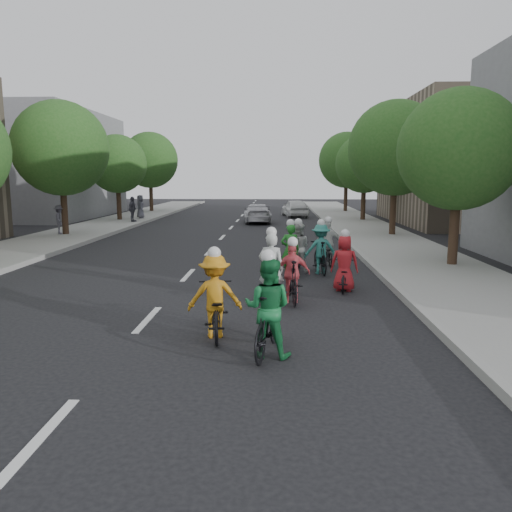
# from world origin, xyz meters

# --- Properties ---
(ground) EXTENTS (120.00, 120.00, 0.00)m
(ground) POSITION_xyz_m (0.00, 0.00, 0.00)
(ground) COLOR black
(ground) RESTS_ON ground
(sidewalk_left) EXTENTS (4.00, 80.00, 0.15)m
(sidewalk_left) POSITION_xyz_m (-8.00, 10.00, 0.07)
(sidewalk_left) COLOR gray
(sidewalk_left) RESTS_ON ground
(curb_left) EXTENTS (0.18, 80.00, 0.18)m
(curb_left) POSITION_xyz_m (-6.05, 10.00, 0.09)
(curb_left) COLOR #999993
(curb_left) RESTS_ON ground
(sidewalk_right) EXTENTS (4.00, 80.00, 0.15)m
(sidewalk_right) POSITION_xyz_m (8.00, 10.00, 0.07)
(sidewalk_right) COLOR gray
(sidewalk_right) RESTS_ON ground
(curb_right) EXTENTS (0.18, 80.00, 0.18)m
(curb_right) POSITION_xyz_m (6.05, 10.00, 0.09)
(curb_right) COLOR #999993
(curb_right) RESTS_ON ground
(bldg_sw) EXTENTS (10.00, 14.00, 8.00)m
(bldg_sw) POSITION_xyz_m (-16.00, 28.00, 4.00)
(bldg_sw) COLOR slate
(bldg_sw) RESTS_ON ground
(bldg_se) EXTENTS (10.00, 14.00, 8.00)m
(bldg_se) POSITION_xyz_m (16.00, 24.00, 4.00)
(bldg_se) COLOR gray
(bldg_se) RESTS_ON ground
(tree_l_3) EXTENTS (4.80, 4.80, 6.93)m
(tree_l_3) POSITION_xyz_m (-8.20, 15.00, 4.52)
(tree_l_3) COLOR black
(tree_l_3) RESTS_ON ground
(tree_l_4) EXTENTS (4.00, 4.00, 5.97)m
(tree_l_4) POSITION_xyz_m (-8.20, 24.00, 3.96)
(tree_l_4) COLOR black
(tree_l_4) RESTS_ON ground
(tree_l_5) EXTENTS (4.80, 4.80, 6.93)m
(tree_l_5) POSITION_xyz_m (-8.20, 33.00, 4.52)
(tree_l_5) COLOR black
(tree_l_5) RESTS_ON ground
(tree_r_0) EXTENTS (4.00, 4.00, 5.97)m
(tree_r_0) POSITION_xyz_m (8.80, 6.60, 3.96)
(tree_r_0) COLOR black
(tree_r_0) RESTS_ON ground
(tree_r_1) EXTENTS (4.80, 4.80, 6.93)m
(tree_r_1) POSITION_xyz_m (8.80, 15.60, 4.52)
(tree_r_1) COLOR black
(tree_r_1) RESTS_ON ground
(tree_r_2) EXTENTS (4.00, 4.00, 5.97)m
(tree_r_2) POSITION_xyz_m (8.80, 24.60, 3.96)
(tree_r_2) COLOR black
(tree_r_2) RESTS_ON ground
(tree_r_3) EXTENTS (4.80, 4.80, 6.93)m
(tree_r_3) POSITION_xyz_m (8.80, 33.60, 4.52)
(tree_r_3) COLOR black
(tree_r_3) RESTS_ON ground
(cyclist_0) EXTENTS (0.93, 1.85, 1.89)m
(cyclist_0) POSITION_xyz_m (2.68, 1.67, 0.61)
(cyclist_0) COLOR black
(cyclist_0) RESTS_ON ground
(cyclist_1) EXTENTS (0.96, 1.93, 1.88)m
(cyclist_1) POSITION_xyz_m (2.67, -2.06, 0.71)
(cyclist_1) COLOR black
(cyclist_1) RESTS_ON ground
(cyclist_2) EXTENTS (1.12, 1.97, 1.78)m
(cyclist_2) POSITION_xyz_m (1.62, -1.05, 0.65)
(cyclist_2) COLOR black
(cyclist_2) RESTS_ON ground
(cyclist_3) EXTENTS (0.90, 1.85, 1.65)m
(cyclist_3) POSITION_xyz_m (3.20, 1.71, 0.62)
(cyclist_3) COLOR black
(cyclist_3) RESTS_ON ground
(cyclist_4) EXTENTS (0.82, 1.58, 1.69)m
(cyclist_4) POSITION_xyz_m (4.66, 3.04, 0.59)
(cyclist_4) COLOR black
(cyclist_4) RESTS_ON ground
(cyclist_5) EXTENTS (0.61, 1.70, 1.78)m
(cyclist_5) POSITION_xyz_m (3.24, 5.25, 0.62)
(cyclist_5) COLOR black
(cyclist_5) RESTS_ON ground
(cyclist_6) EXTENTS (0.85, 1.86, 1.77)m
(cyclist_6) POSITION_xyz_m (3.51, 5.71, 0.62)
(cyclist_6) COLOR black
(cyclist_6) RESTS_ON ground
(cyclist_7) EXTENTS (1.11, 1.83, 1.76)m
(cyclist_7) POSITION_xyz_m (4.22, 5.47, 0.68)
(cyclist_7) COLOR black
(cyclist_7) RESTS_ON ground
(cyclist_8) EXTENTS (0.95, 1.56, 1.72)m
(cyclist_8) POSITION_xyz_m (4.61, 7.06, 0.59)
(cyclist_8) COLOR black
(cyclist_8) RESTS_ON ground
(follow_car_lead) EXTENTS (2.13, 4.54, 1.28)m
(follow_car_lead) POSITION_xyz_m (1.48, 23.45, 0.64)
(follow_car_lead) COLOR silver
(follow_car_lead) RESTS_ON ground
(follow_car_trail) EXTENTS (2.22, 4.24, 1.38)m
(follow_car_trail) POSITION_xyz_m (4.21, 28.69, 0.69)
(follow_car_trail) COLOR white
(follow_car_trail) RESTS_ON ground
(spectator_0) EXTENTS (0.92, 1.12, 1.51)m
(spectator_0) POSITION_xyz_m (-8.46, 14.96, 0.91)
(spectator_0) COLOR #514F5D
(spectator_0) RESTS_ON sidewalk_left
(spectator_1) EXTENTS (0.53, 1.02, 1.66)m
(spectator_1) POSITION_xyz_m (-6.72, 22.12, 0.98)
(spectator_1) COLOR #44434F
(spectator_1) RESTS_ON sidewalk_left
(spectator_2) EXTENTS (0.77, 0.94, 1.66)m
(spectator_2) POSITION_xyz_m (-6.98, 24.99, 0.98)
(spectator_2) COLOR #50505D
(spectator_2) RESTS_ON sidewalk_left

